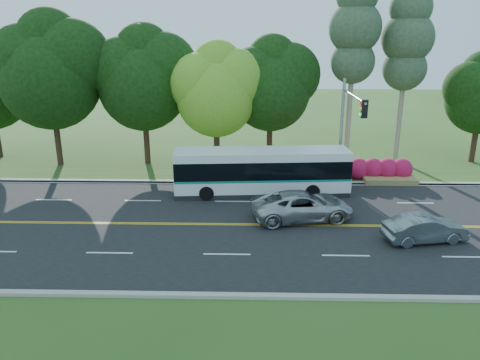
{
  "coord_description": "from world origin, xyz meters",
  "views": [
    {
      "loc": [
        0.59,
        -23.07,
        9.97
      ],
      "look_at": [
        -0.03,
        2.0,
        1.87
      ],
      "focal_mm": 35.0,
      "sensor_mm": 36.0,
      "label": 1
    }
  ],
  "objects_px": {
    "sedan": "(425,229)",
    "suv": "(302,206)",
    "transit_bus": "(262,172)",
    "traffic_signal": "(348,120)"
  },
  "relations": [
    {
      "from": "traffic_signal",
      "to": "suv",
      "type": "xyz_separation_m",
      "value": [
        -3.08,
        -4.53,
        -3.88
      ]
    },
    {
      "from": "suv",
      "to": "transit_bus",
      "type": "bearing_deg",
      "value": 16.87
    },
    {
      "from": "traffic_signal",
      "to": "suv",
      "type": "relative_size",
      "value": 1.26
    },
    {
      "from": "traffic_signal",
      "to": "transit_bus",
      "type": "relative_size",
      "value": 0.64
    },
    {
      "from": "sedan",
      "to": "suv",
      "type": "xyz_separation_m",
      "value": [
        -5.71,
        2.71,
        0.1
      ]
    },
    {
      "from": "traffic_signal",
      "to": "sedan",
      "type": "relative_size",
      "value": 1.73
    },
    {
      "from": "transit_bus",
      "to": "suv",
      "type": "bearing_deg",
      "value": -66.61
    },
    {
      "from": "transit_bus",
      "to": "sedan",
      "type": "xyz_separation_m",
      "value": [
        7.88,
        -6.83,
        -0.74
      ]
    },
    {
      "from": "transit_bus",
      "to": "sedan",
      "type": "relative_size",
      "value": 2.72
    },
    {
      "from": "transit_bus",
      "to": "suv",
      "type": "relative_size",
      "value": 1.98
    }
  ]
}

